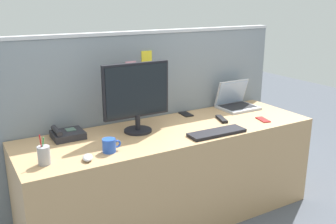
# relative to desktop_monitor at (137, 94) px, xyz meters

# --- Properties ---
(ground_plane) EXTENTS (10.00, 10.00, 0.00)m
(ground_plane) POSITION_rel_desktop_monitor_xyz_m (0.23, -0.09, -0.99)
(ground_plane) COLOR #4C515B
(desk) EXTENTS (2.21, 0.69, 0.72)m
(desk) POSITION_rel_desktop_monitor_xyz_m (0.23, -0.09, -0.63)
(desk) COLOR tan
(desk) RESTS_ON ground_plane
(cubicle_divider) EXTENTS (2.42, 0.08, 1.40)m
(cubicle_divider) POSITION_rel_desktop_monitor_xyz_m (0.23, 0.29, -0.29)
(cubicle_divider) COLOR gray
(cubicle_divider) RESTS_ON ground_plane
(desktop_monitor) EXTENTS (0.50, 0.20, 0.49)m
(desktop_monitor) POSITION_rel_desktop_monitor_xyz_m (0.00, 0.00, 0.00)
(desktop_monitor) COLOR black
(desktop_monitor) RESTS_ON desk
(laptop) EXTENTS (0.32, 0.26, 0.24)m
(laptop) POSITION_rel_desktop_monitor_xyz_m (1.01, 0.13, -0.22)
(laptop) COLOR #B2B5BC
(laptop) RESTS_ON desk
(desk_phone) EXTENTS (0.21, 0.19, 0.08)m
(desk_phone) POSITION_rel_desktop_monitor_xyz_m (-0.48, 0.12, -0.25)
(desk_phone) COLOR #232328
(desk_phone) RESTS_ON desk
(keyboard_main) EXTENTS (0.43, 0.14, 0.02)m
(keyboard_main) POSITION_rel_desktop_monitor_xyz_m (0.46, -0.34, -0.26)
(keyboard_main) COLOR black
(keyboard_main) RESTS_ON desk
(computer_mouse_right_hand) EXTENTS (0.09, 0.11, 0.03)m
(computer_mouse_right_hand) POSITION_rel_desktop_monitor_xyz_m (-0.48, -0.31, -0.26)
(computer_mouse_right_hand) COLOR #B2B5BC
(computer_mouse_right_hand) RESTS_ON desk
(pen_cup) EXTENTS (0.07, 0.07, 0.18)m
(pen_cup) POSITION_rel_desktop_monitor_xyz_m (-0.71, -0.25, -0.22)
(pen_cup) COLOR #99999E
(pen_cup) RESTS_ON desk
(cell_phone_red_case) EXTENTS (0.09, 0.14, 0.01)m
(cell_phone_red_case) POSITION_rel_desktop_monitor_xyz_m (0.97, -0.26, -0.27)
(cell_phone_red_case) COLOR #B22323
(cell_phone_red_case) RESTS_ON desk
(cell_phone_black_slab) EXTENTS (0.08, 0.14, 0.01)m
(cell_phone_black_slab) POSITION_rel_desktop_monitor_xyz_m (0.52, 0.17, -0.27)
(cell_phone_black_slab) COLOR black
(cell_phone_black_slab) RESTS_ON desk
(tv_remote) EXTENTS (0.09, 0.18, 0.02)m
(tv_remote) POSITION_rel_desktop_monitor_xyz_m (0.68, -0.10, -0.26)
(tv_remote) COLOR black
(tv_remote) RESTS_ON desk
(coffee_mug) EXTENTS (0.12, 0.08, 0.09)m
(coffee_mug) POSITION_rel_desktop_monitor_xyz_m (-0.32, -0.26, -0.23)
(coffee_mug) COLOR blue
(coffee_mug) RESTS_ON desk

